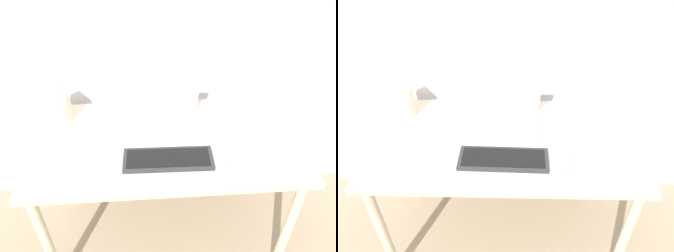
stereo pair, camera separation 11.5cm
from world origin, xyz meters
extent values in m
cube|color=silver|center=(0.00, 0.75, 1.25)|extent=(6.00, 0.05, 2.50)
cube|color=beige|center=(0.00, 0.34, 0.73)|extent=(1.33, 0.69, 0.03)
cylinder|color=beige|center=(-0.61, 0.06, 0.36)|extent=(0.05, 0.05, 0.71)
cylinder|color=beige|center=(0.61, 0.06, 0.36)|extent=(0.05, 0.05, 0.71)
cylinder|color=beige|center=(-0.61, 0.63, 0.36)|extent=(0.05, 0.05, 0.71)
cylinder|color=beige|center=(0.61, 0.63, 0.36)|extent=(0.05, 0.05, 0.71)
cube|color=white|center=(0.02, 0.46, 0.75)|extent=(0.32, 0.25, 0.02)
cube|color=silver|center=(0.02, 0.45, 0.76)|extent=(0.27, 0.14, 0.00)
cube|color=white|center=(0.02, 0.53, 0.87)|extent=(0.32, 0.11, 0.23)
cube|color=black|center=(0.02, 0.54, 0.88)|extent=(0.29, 0.09, 0.19)
cube|color=#2D2D2D|center=(0.00, 0.20, 0.75)|extent=(0.42, 0.16, 0.02)
cube|color=black|center=(0.00, 0.20, 0.76)|extent=(0.39, 0.13, 0.00)
ellipsoid|color=silver|center=(0.28, 0.18, 0.76)|extent=(0.06, 0.10, 0.04)
cylinder|color=beige|center=(-0.54, 0.55, 0.83)|extent=(0.11, 0.11, 0.16)
cone|color=beige|center=(-0.54, 0.55, 0.94)|extent=(0.11, 0.11, 0.07)
camera|label=1|loc=(-0.08, -0.89, 1.82)|focal=35.00mm
camera|label=2|loc=(0.04, -0.89, 1.82)|focal=35.00mm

